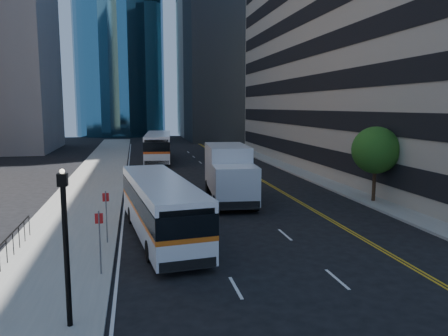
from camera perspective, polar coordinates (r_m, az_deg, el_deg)
name	(u,v)px	position (r m, az deg, el deg)	size (l,w,h in m)	color
ground	(289,247)	(21.10, 8.48, -10.22)	(160.00, 160.00, 0.00)	black
sidewalk_west	(100,173)	(44.43, -15.94, -0.69)	(5.00, 90.00, 0.15)	gray
sidewalk_east	(289,168)	(47.07, 8.44, 0.01)	(2.00, 90.00, 0.15)	gray
parking_garage	(441,50)	(52.94, 26.53, 13.64)	(30.00, 50.00, 25.00)	#9E9384
street_tree	(376,150)	(31.33, 19.19, 2.21)	(3.20, 3.20, 5.10)	#332114
lamp_post	(66,242)	(13.53, -19.97, -9.02)	(0.28, 0.28, 4.56)	black
bus_front	(160,206)	(22.30, -8.31, -4.92)	(3.92, 11.67, 2.95)	white
bus_rear	(158,146)	(53.43, -8.58, 2.85)	(3.86, 13.20, 3.36)	white
box_truck	(229,173)	(30.27, 0.69, -0.61)	(3.35, 8.21, 3.84)	silver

